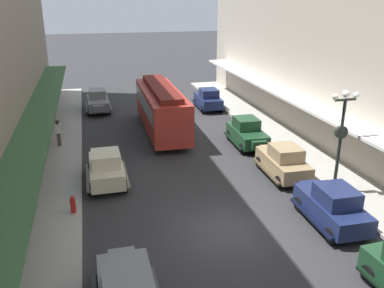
# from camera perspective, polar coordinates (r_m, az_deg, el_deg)

# --- Properties ---
(ground_plane) EXTENTS (200.00, 200.00, 0.00)m
(ground_plane) POSITION_cam_1_polar(r_m,az_deg,el_deg) (17.93, 4.85, -11.84)
(ground_plane) COLOR #2D2D30
(sidewalk_left) EXTENTS (3.00, 60.00, 0.15)m
(sidewalk_left) POSITION_cam_1_polar(r_m,az_deg,el_deg) (17.28, -20.20, -14.22)
(sidewalk_left) COLOR #A8A59E
(sidewalk_left) RESTS_ON ground
(sidewalk_right) EXTENTS (3.00, 60.00, 0.15)m
(sidewalk_right) POSITION_cam_1_polar(r_m,az_deg,el_deg) (21.32, 24.50, -8.02)
(sidewalk_right) COLOR #A8A59E
(sidewalk_right) RESTS_ON ground
(parked_car_0) EXTENTS (2.23, 4.29, 1.84)m
(parked_car_0) POSITION_cam_1_polar(r_m,az_deg,el_deg) (18.82, 19.00, -8.02)
(parked_car_0) COLOR #19234C
(parked_car_0) RESTS_ON ground
(parked_car_2) EXTENTS (2.25, 4.30, 1.84)m
(parked_car_2) POSITION_cam_1_polar(r_m,az_deg,el_deg) (36.03, 2.27, 6.35)
(parked_car_2) COLOR #19234C
(parked_car_2) RESTS_ON ground
(parked_car_3) EXTENTS (2.24, 4.30, 1.84)m
(parked_car_3) POSITION_cam_1_polar(r_m,az_deg,el_deg) (27.28, 7.69, 1.67)
(parked_car_3) COLOR #193D23
(parked_car_3) RESTS_ON ground
(parked_car_4) EXTENTS (2.15, 4.26, 1.84)m
(parked_car_4) POSITION_cam_1_polar(r_m,az_deg,el_deg) (22.02, -11.88, -3.15)
(parked_car_4) COLOR beige
(parked_car_4) RESTS_ON ground
(parked_car_5) EXTENTS (2.23, 4.29, 1.84)m
(parked_car_5) POSITION_cam_1_polar(r_m,az_deg,el_deg) (22.92, 12.63, -2.27)
(parked_car_5) COLOR #997F5B
(parked_car_5) RESTS_ON ground
(parked_car_6) EXTENTS (2.16, 4.27, 1.84)m
(parked_car_6) POSITION_cam_1_polar(r_m,az_deg,el_deg) (36.23, -13.00, 5.93)
(parked_car_6) COLOR slate
(parked_car_6) RESTS_ON ground
(streetcar) EXTENTS (2.63, 9.63, 3.46)m
(streetcar) POSITION_cam_1_polar(r_m,az_deg,el_deg) (29.53, -4.28, 5.16)
(streetcar) COLOR #A52D23
(streetcar) RESTS_ON ground
(lamp_post_with_clock) EXTENTS (1.42, 0.44, 5.16)m
(lamp_post_with_clock) POSITION_cam_1_polar(r_m,az_deg,el_deg) (21.03, 20.00, 0.88)
(lamp_post_with_clock) COLOR black
(lamp_post_with_clock) RESTS_ON sidewalk_right
(fire_hydrant) EXTENTS (0.24, 0.24, 0.82)m
(fire_hydrant) POSITION_cam_1_polar(r_m,az_deg,el_deg) (19.43, -16.26, -8.06)
(fire_hydrant) COLOR #B21E19
(fire_hydrant) RESTS_ON sidewalk_left
(pedestrian_0) EXTENTS (0.36, 0.28, 1.67)m
(pedestrian_0) POSITION_cam_1_polar(r_m,az_deg,el_deg) (28.01, -18.12, 1.47)
(pedestrian_0) COLOR #4C4238
(pedestrian_0) RESTS_ON sidewalk_left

